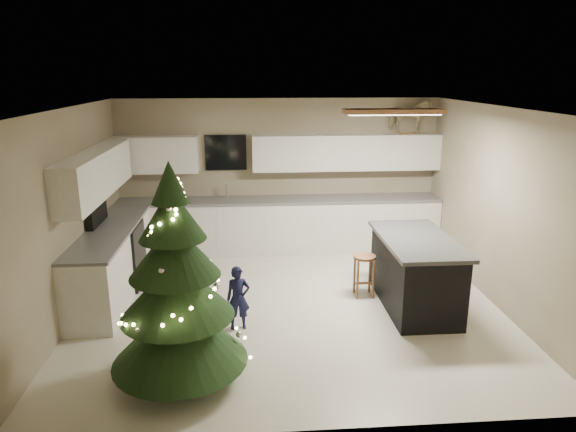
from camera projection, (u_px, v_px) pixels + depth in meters
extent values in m
plane|color=beige|center=(290.00, 305.00, 6.88)|extent=(5.50, 5.50, 0.00)
cube|color=#A19380|center=(278.00, 174.00, 8.93)|extent=(5.50, 0.02, 2.60)
cube|color=#A19380|center=(315.00, 293.00, 4.13)|extent=(5.50, 0.02, 2.60)
cube|color=#A19380|center=(68.00, 217.00, 6.33)|extent=(0.02, 5.00, 2.60)
cube|color=#A19380|center=(498.00, 208.00, 6.74)|extent=(0.02, 5.00, 2.60)
cube|color=silver|center=(290.00, 108.00, 6.18)|extent=(5.50, 5.00, 0.02)
cube|color=#8E5F37|center=(393.00, 111.00, 6.39)|extent=(1.25, 0.32, 0.06)
cube|color=white|center=(393.00, 114.00, 6.40)|extent=(1.15, 0.24, 0.02)
cube|color=white|center=(280.00, 226.00, 8.87)|extent=(5.48, 0.60, 0.90)
cube|color=white|center=(112.00, 263.00, 7.16)|extent=(0.60, 2.60, 0.90)
cube|color=slate|center=(280.00, 200.00, 8.74)|extent=(5.48, 0.62, 0.04)
cube|color=slate|center=(109.00, 231.00, 7.03)|extent=(0.62, 2.60, 0.04)
cube|color=white|center=(156.00, 155.00, 8.50)|extent=(1.40, 0.35, 0.60)
cube|color=white|center=(346.00, 152.00, 8.74)|extent=(3.20, 0.35, 0.60)
cube|color=white|center=(96.00, 173.00, 6.93)|extent=(0.35, 2.60, 0.60)
cube|color=black|center=(226.00, 152.00, 8.73)|extent=(0.70, 0.04, 0.60)
cube|color=#99999E|center=(227.00, 202.00, 8.68)|extent=(0.55, 0.40, 0.06)
cylinder|color=#99999E|center=(227.00, 191.00, 8.74)|extent=(0.03, 0.03, 0.24)
cube|color=black|center=(118.00, 256.00, 7.45)|extent=(0.64, 0.75, 0.90)
cube|color=black|center=(97.00, 216.00, 7.26)|extent=(0.10, 0.75, 0.30)
cube|color=black|center=(415.00, 274.00, 6.76)|extent=(0.80, 1.60, 0.90)
cube|color=black|center=(417.00, 240.00, 6.63)|extent=(0.90, 1.70, 0.05)
cylinder|color=#8E5F37|center=(365.00, 257.00, 7.05)|extent=(0.31, 0.31, 0.04)
cylinder|color=#8E5F37|center=(358.00, 280.00, 7.02)|extent=(0.03, 0.03, 0.55)
cylinder|color=#8E5F37|center=(373.00, 280.00, 7.03)|extent=(0.03, 0.03, 0.55)
cylinder|color=#8E5F37|center=(354.00, 274.00, 7.22)|extent=(0.03, 0.03, 0.55)
cylinder|color=#8E5F37|center=(370.00, 274.00, 7.24)|extent=(0.03, 0.03, 0.55)
cube|color=#8E5F37|center=(363.00, 283.00, 7.15)|extent=(0.24, 0.03, 0.03)
cylinder|color=#3F2816|center=(181.00, 365.00, 5.22)|extent=(0.12, 0.12, 0.30)
cone|color=#173313|center=(179.00, 329.00, 5.11)|extent=(1.36, 1.36, 0.70)
cone|color=#173313|center=(176.00, 288.00, 4.99)|extent=(1.12, 1.12, 0.60)
cone|color=#173313|center=(174.00, 249.00, 4.88)|extent=(0.88, 0.88, 0.55)
cone|color=#173313|center=(172.00, 214.00, 4.78)|extent=(0.64, 0.64, 0.50)
cone|color=#173313|center=(170.00, 182.00, 4.70)|extent=(0.36, 0.36, 0.40)
sphere|color=#FFD88C|center=(251.00, 353.00, 5.24)|extent=(0.04, 0.04, 0.04)
sphere|color=#FFD88C|center=(246.00, 340.00, 5.42)|extent=(0.04, 0.04, 0.04)
sphere|color=#FFD88C|center=(237.00, 329.00, 5.58)|extent=(0.04, 0.04, 0.04)
sphere|color=#FFD88C|center=(224.00, 320.00, 5.69)|extent=(0.04, 0.04, 0.04)
sphere|color=#FFD88C|center=(208.00, 314.00, 5.75)|extent=(0.04, 0.04, 0.04)
sphere|color=#FFD88C|center=(191.00, 310.00, 5.75)|extent=(0.04, 0.04, 0.04)
sphere|color=#FFD88C|center=(174.00, 308.00, 5.70)|extent=(0.04, 0.04, 0.04)
sphere|color=#FFD88C|center=(157.00, 308.00, 5.60)|extent=(0.04, 0.04, 0.04)
sphere|color=#FFD88C|center=(143.00, 310.00, 5.46)|extent=(0.04, 0.04, 0.04)
sphere|color=#FFD88C|center=(131.00, 314.00, 5.30)|extent=(0.04, 0.04, 0.04)
sphere|color=#FFD88C|center=(123.00, 318.00, 5.13)|extent=(0.04, 0.04, 0.04)
sphere|color=#FFD88C|center=(120.00, 322.00, 4.96)|extent=(0.04, 0.04, 0.04)
sphere|color=#FFD88C|center=(122.00, 325.00, 4.80)|extent=(0.04, 0.04, 0.04)
sphere|color=#FFD88C|center=(129.00, 327.00, 4.68)|extent=(0.04, 0.04, 0.04)
sphere|color=#FFD88C|center=(141.00, 327.00, 4.59)|extent=(0.04, 0.04, 0.04)
sphere|color=#FFD88C|center=(156.00, 325.00, 4.55)|extent=(0.04, 0.04, 0.04)
sphere|color=#FFD88C|center=(173.00, 320.00, 4.55)|extent=(0.04, 0.04, 0.04)
sphere|color=#FFD88C|center=(188.00, 314.00, 4.59)|extent=(0.04, 0.04, 0.04)
sphere|color=#FFD88C|center=(202.00, 305.00, 4.66)|extent=(0.04, 0.04, 0.04)
sphere|color=#FFD88C|center=(212.00, 296.00, 4.76)|extent=(0.04, 0.04, 0.04)
sphere|color=#FFD88C|center=(217.00, 287.00, 4.87)|extent=(0.04, 0.04, 0.04)
sphere|color=#FFD88C|center=(219.00, 277.00, 4.98)|extent=(0.04, 0.04, 0.04)
sphere|color=#FFD88C|center=(216.00, 269.00, 5.08)|extent=(0.04, 0.04, 0.04)
sphere|color=#FFD88C|center=(211.00, 262.00, 5.16)|extent=(0.04, 0.04, 0.04)
sphere|color=#FFD88C|center=(203.00, 256.00, 5.22)|extent=(0.04, 0.04, 0.04)
sphere|color=#FFD88C|center=(193.00, 251.00, 5.24)|extent=(0.04, 0.04, 0.04)
sphere|color=#FFD88C|center=(183.00, 247.00, 5.24)|extent=(0.04, 0.04, 0.04)
sphere|color=#FFD88C|center=(172.00, 244.00, 5.20)|extent=(0.04, 0.04, 0.04)
sphere|color=#FFD88C|center=(163.00, 242.00, 5.14)|extent=(0.04, 0.04, 0.04)
sphere|color=#FFD88C|center=(155.00, 240.00, 5.06)|extent=(0.04, 0.04, 0.04)
sphere|color=#FFD88C|center=(149.00, 239.00, 4.97)|extent=(0.04, 0.04, 0.04)
sphere|color=#FFD88C|center=(145.00, 238.00, 4.88)|extent=(0.04, 0.04, 0.04)
sphere|color=#FFD88C|center=(144.00, 236.00, 4.79)|extent=(0.04, 0.04, 0.04)
sphere|color=#FFD88C|center=(146.00, 234.00, 4.72)|extent=(0.04, 0.04, 0.04)
sphere|color=#FFD88C|center=(150.00, 232.00, 4.66)|extent=(0.04, 0.04, 0.04)
sphere|color=#FFD88C|center=(156.00, 228.00, 4.62)|extent=(0.04, 0.04, 0.04)
sphere|color=#FFD88C|center=(163.00, 224.00, 4.60)|extent=(0.04, 0.04, 0.04)
sphere|color=#FFD88C|center=(169.00, 220.00, 4.60)|extent=(0.04, 0.04, 0.04)
sphere|color=#FFD88C|center=(175.00, 214.00, 4.62)|extent=(0.04, 0.04, 0.04)
sphere|color=#FFD88C|center=(180.00, 209.00, 4.64)|extent=(0.04, 0.04, 0.04)
sphere|color=#FFD88C|center=(182.00, 204.00, 4.67)|extent=(0.04, 0.04, 0.04)
sphere|color=#FFD88C|center=(184.00, 198.00, 4.70)|extent=(0.04, 0.04, 0.04)
sphere|color=#FFD88C|center=(183.00, 193.00, 4.73)|extent=(0.04, 0.04, 0.04)
sphere|color=#FFD88C|center=(182.00, 188.00, 4.75)|extent=(0.04, 0.04, 0.04)
sphere|color=#FFD88C|center=(179.00, 183.00, 4.76)|extent=(0.04, 0.04, 0.04)
sphere|color=#FFD88C|center=(176.00, 179.00, 4.76)|extent=(0.04, 0.04, 0.04)
sphere|color=#FFD88C|center=(173.00, 174.00, 4.74)|extent=(0.04, 0.04, 0.04)
sphere|color=silver|center=(240.00, 341.00, 5.20)|extent=(0.07, 0.07, 0.07)
sphere|color=silver|center=(154.00, 309.00, 5.50)|extent=(0.07, 0.07, 0.07)
sphere|color=silver|center=(155.00, 334.00, 4.60)|extent=(0.07, 0.07, 0.07)
sphere|color=silver|center=(218.00, 288.00, 5.16)|extent=(0.07, 0.07, 0.07)
sphere|color=silver|center=(150.00, 270.00, 5.13)|extent=(0.07, 0.07, 0.07)
sphere|color=silver|center=(170.00, 271.00, 4.63)|extent=(0.07, 0.07, 0.07)
sphere|color=silver|center=(194.00, 237.00, 5.00)|extent=(0.07, 0.07, 0.07)
sphere|color=silver|center=(157.00, 223.00, 4.84)|extent=(0.07, 0.07, 0.07)
sphere|color=silver|center=(173.00, 208.00, 4.68)|extent=(0.07, 0.07, 0.07)
sphere|color=silver|center=(172.00, 186.00, 4.74)|extent=(0.07, 0.07, 0.07)
imported|color=#121133|center=(238.00, 298.00, 6.17)|extent=(0.31, 0.22, 0.79)
cube|color=#8E5F37|center=(409.00, 134.00, 8.70)|extent=(0.27, 0.02, 0.02)
cube|color=#8E5F37|center=(408.00, 133.00, 8.78)|extent=(0.27, 0.02, 0.02)
imported|color=beige|center=(409.00, 116.00, 8.66)|extent=(0.72, 0.43, 0.57)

